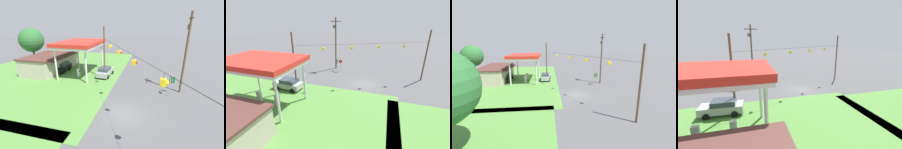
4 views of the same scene
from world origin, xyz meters
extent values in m
plane|color=#4C4C4F|center=(0.00, 0.00, 0.00)|extent=(160.00, 160.00, 0.00)
cube|color=#4C7F38|center=(12.64, 16.77, 0.02)|extent=(36.00, 28.00, 0.04)
cube|color=silver|center=(10.64, 9.75, 5.35)|extent=(9.02, 6.43, 0.35)
cube|color=red|center=(10.64, 9.75, 5.80)|extent=(9.22, 6.63, 0.55)
cylinder|color=silver|center=(6.73, 7.13, 2.59)|extent=(0.28, 0.28, 5.18)
cylinder|color=silver|center=(14.55, 7.13, 2.59)|extent=(0.28, 0.28, 5.18)
cylinder|color=silver|center=(6.73, 12.36, 2.59)|extent=(0.28, 0.28, 5.18)
cylinder|color=silver|center=(14.55, 12.36, 2.59)|extent=(0.28, 0.28, 5.18)
cube|color=#B2A893|center=(11.87, 16.77, 1.55)|extent=(11.81, 5.52, 3.10)
cube|color=#512D28|center=(11.87, 16.77, 3.22)|extent=(12.11, 5.82, 0.24)
cube|color=#512D28|center=(11.87, 13.66, 2.85)|extent=(10.63, 0.70, 0.20)
cube|color=gray|center=(9.24, 9.75, 0.06)|extent=(0.71, 0.56, 0.12)
cube|color=silver|center=(9.24, 9.75, 0.81)|extent=(0.55, 0.40, 1.39)
cube|color=black|center=(9.24, 9.53, 1.09)|extent=(0.39, 0.03, 0.24)
cube|color=gray|center=(12.05, 9.75, 0.06)|extent=(0.71, 0.56, 0.12)
cube|color=silver|center=(12.05, 9.75, 0.81)|extent=(0.55, 0.40, 1.39)
cube|color=black|center=(12.05, 9.53, 1.09)|extent=(0.39, 0.03, 0.24)
cube|color=#9E9EA3|center=(10.82, 5.31, 0.74)|extent=(4.55, 2.05, 0.79)
cube|color=#333D47|center=(10.55, 5.32, 1.41)|extent=(2.53, 1.81, 0.55)
cylinder|color=black|center=(12.25, 6.19, 0.34)|extent=(0.69, 0.25, 0.68)
cylinder|color=black|center=(12.16, 4.30, 0.34)|extent=(0.69, 0.25, 0.68)
cylinder|color=black|center=(9.48, 6.31, 0.34)|extent=(0.69, 0.25, 0.68)
cylinder|color=black|center=(9.39, 4.43, 0.34)|extent=(0.69, 0.25, 0.68)
cube|color=black|center=(11.15, 14.19, 0.77)|extent=(4.55, 2.01, 0.87)
cube|color=#333D47|center=(11.42, 14.20, 1.50)|extent=(2.53, 1.79, 0.58)
cylinder|color=black|center=(9.80, 13.20, 0.34)|extent=(0.69, 0.24, 0.68)
cylinder|color=black|center=(9.73, 15.08, 0.34)|extent=(0.69, 0.24, 0.68)
cylinder|color=black|center=(12.58, 13.29, 0.34)|extent=(0.69, 0.24, 0.68)
cylinder|color=black|center=(12.51, 15.18, 0.34)|extent=(0.69, 0.24, 0.68)
cylinder|color=#99999E|center=(5.52, -4.99, 1.05)|extent=(0.08, 0.08, 2.10)
cylinder|color=white|center=(5.52, -4.99, 2.10)|extent=(0.80, 0.03, 0.80)
cylinder|color=red|center=(5.52, -4.99, 2.10)|extent=(0.70, 0.03, 0.70)
cylinder|color=gray|center=(6.34, -5.34, 1.20)|extent=(0.07, 0.07, 2.40)
cube|color=#146B33|center=(6.39, -5.34, 1.95)|extent=(0.04, 0.70, 0.90)
cylinder|color=brown|center=(7.08, -6.62, 5.24)|extent=(0.28, 0.28, 10.49)
cube|color=brown|center=(7.08, -6.62, 9.69)|extent=(2.20, 0.14, 0.14)
cylinder|color=#59595B|center=(7.43, -6.62, 8.69)|extent=(0.44, 0.44, 0.60)
cylinder|color=brown|center=(-9.46, -5.00, 4.33)|extent=(0.24, 0.24, 8.65)
cylinder|color=brown|center=(9.46, 5.00, 4.33)|extent=(0.24, 0.24, 8.65)
cylinder|color=black|center=(0.00, 0.00, 6.75)|extent=(18.93, 10.02, 0.02)
cylinder|color=black|center=(-5.68, -3.00, 6.58)|extent=(0.02, 0.02, 0.35)
cube|color=yellow|center=(-5.68, -3.00, 6.20)|extent=(0.32, 0.32, 0.40)
sphere|color=yellow|center=(-5.68, -3.17, 6.20)|extent=(0.28, 0.28, 0.28)
cylinder|color=black|center=(-1.89, -1.00, 6.58)|extent=(0.02, 0.02, 0.35)
cube|color=yellow|center=(-1.89, -1.00, 6.20)|extent=(0.32, 0.32, 0.40)
sphere|color=red|center=(-1.89, -1.17, 6.20)|extent=(0.28, 0.28, 0.28)
cylinder|color=black|center=(1.89, 1.00, 6.58)|extent=(0.02, 0.02, 0.35)
cube|color=yellow|center=(1.89, 1.00, 6.20)|extent=(0.32, 0.32, 0.40)
sphere|color=red|center=(1.89, 0.83, 6.20)|extent=(0.28, 0.28, 0.28)
cylinder|color=black|center=(5.68, 3.00, 6.58)|extent=(0.02, 0.02, 0.35)
cube|color=yellow|center=(5.68, 3.00, 6.20)|extent=(0.32, 0.32, 0.40)
sphere|color=yellow|center=(5.68, 2.83, 6.20)|extent=(0.28, 0.28, 0.28)
cylinder|color=#4C3828|center=(13.55, 22.42, 1.79)|extent=(0.44, 0.44, 3.58)
sphere|color=#28602D|center=(13.55, 22.42, 5.58)|extent=(5.01, 5.01, 5.01)
camera|label=1|loc=(-13.53, -2.19, 9.27)|focal=24.00mm
camera|label=2|loc=(-3.15, 22.88, 10.59)|focal=24.00mm
camera|label=3|loc=(-23.74, 4.63, 8.82)|focal=24.00mm
camera|label=4|loc=(7.64, 21.69, 8.18)|focal=24.00mm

